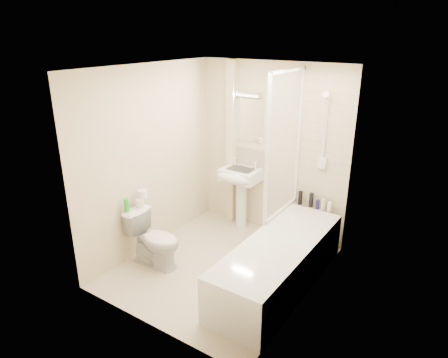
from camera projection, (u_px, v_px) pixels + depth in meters
The scene contains 24 objects.
floor at pixel (221, 267), 4.96m from camera, with size 2.50×2.50×0.00m, color beige.
wall_back at pixel (272, 150), 5.51m from camera, with size 2.20×0.02×2.40m, color beige.
wall_left at pixel (150, 160), 5.11m from camera, with size 0.02×2.50×2.40m, color beige.
wall_right at pixel (312, 198), 3.97m from camera, with size 0.02×2.50×2.40m, color beige.
ceiling at pixel (220, 67), 4.12m from camera, with size 2.20×2.50×0.02m, color white.
tile_back at pixel (325, 143), 5.03m from camera, with size 0.70×0.01×1.75m, color beige.
tile_right at pixel (315, 174), 3.95m from camera, with size 0.01×2.10×1.75m, color beige.
pipe_boxing at pixel (232, 145), 5.79m from camera, with size 0.12×0.12×2.40m, color beige.
splashback at pixel (248, 158), 5.76m from camera, with size 0.60×0.01×0.30m, color beige.
mirror at pixel (249, 120), 5.56m from camera, with size 0.46×0.01×0.60m, color white.
strip_light at pixel (248, 94), 5.41m from camera, with size 0.42×0.07×0.07m, color silver.
bathtub at pixel (279, 263), 4.52m from camera, with size 0.70×2.10×0.55m.
shower_screen at pixel (284, 145), 4.86m from camera, with size 0.04×0.92×1.80m.
shower_fixture at pixel (324, 134), 4.96m from camera, with size 0.10×0.16×0.99m.
pedestal_sink at pixel (239, 182), 5.69m from camera, with size 0.54×0.49×1.04m.
bottle_black_a at pixel (300, 198), 5.37m from camera, with size 0.06×0.06×0.19m, color black.
bottle_black_b at pixel (311, 200), 5.29m from camera, with size 0.06×0.06×0.20m, color black.
bottle_blue at pixel (318, 204), 5.25m from camera, with size 0.05×0.05×0.12m, color navy.
bottle_cream at pixel (323, 204), 5.21m from camera, with size 0.06×0.06×0.15m, color beige.
bottle_white_b at pixel (329, 207), 5.17m from camera, with size 0.05×0.05×0.13m, color white.
toilet at pixel (155, 239), 4.91m from camera, with size 0.70×0.42×0.70m, color white.
toilet_roll_lower at pixel (140, 203), 4.94m from camera, with size 0.11×0.11×0.11m, color white.
toilet_roll_upper at pixel (142, 194), 4.95m from camera, with size 0.12×0.12×0.10m, color white.
green_bottle at pixel (126, 205), 4.80m from camera, with size 0.06×0.06×0.17m, color green.
Camera 1 is at (2.41, -3.52, 2.77)m, focal length 32.00 mm.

